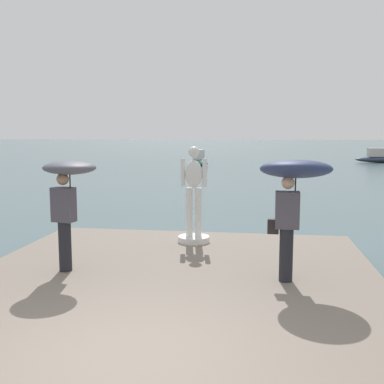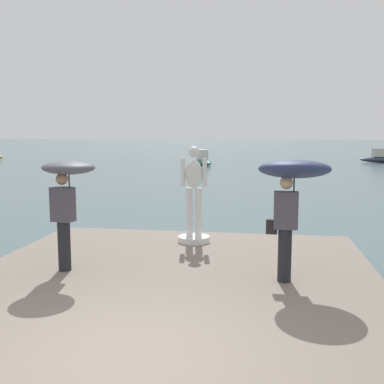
% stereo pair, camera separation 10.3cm
% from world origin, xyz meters
% --- Properties ---
extents(ground_plane, '(400.00, 400.00, 0.00)m').
position_xyz_m(ground_plane, '(0.00, 40.00, 0.00)').
color(ground_plane, '#4C666B').
extents(pier, '(7.06, 9.44, 0.40)m').
position_xyz_m(pier, '(0.00, 1.72, 0.20)').
color(pier, slate).
rests_on(pier, ground).
extents(statue_white_figure, '(0.70, 0.70, 2.13)m').
position_xyz_m(statue_white_figure, '(0.01, 5.36, 1.28)').
color(statue_white_figure, silver).
rests_on(statue_white_figure, pier).
extents(onlooker_left, '(1.07, 1.08, 1.94)m').
position_xyz_m(onlooker_left, '(-1.84, 2.90, 1.89)').
color(onlooker_left, black).
rests_on(onlooker_left, pier).
extents(onlooker_right, '(1.16, 1.18, 2.05)m').
position_xyz_m(onlooker_right, '(1.98, 2.90, 2.03)').
color(onlooker_right, black).
rests_on(onlooker_right, pier).
extents(boat_far, '(2.60, 4.73, 1.42)m').
position_xyz_m(boat_far, '(-3.91, 36.34, 0.49)').
color(boat_far, '#336B5B').
rests_on(boat_far, ground).
extents(boat_rightward, '(5.47, 1.82, 1.42)m').
position_xyz_m(boat_rightward, '(13.51, 43.03, 0.51)').
color(boat_rightward, '#2D384C').
rests_on(boat_rightward, ground).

